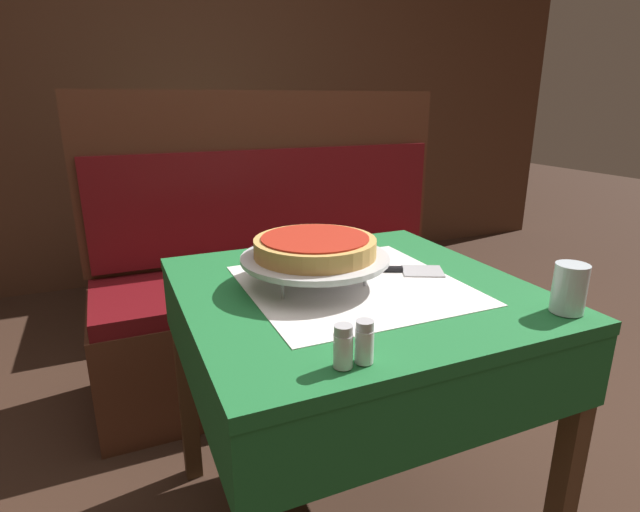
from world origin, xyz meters
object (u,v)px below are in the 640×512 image
Objects in this scene: water_glass_near at (569,288)px; salt_shaker at (343,346)px; booth_bench at (288,299)px; deep_dish_pizza at (315,246)px; pizza_pan_stand at (315,259)px; pepper_shaker at (364,342)px; dining_table_rear at (214,198)px; condiment_caddy at (202,174)px; pizza_server at (398,270)px; dining_table_front at (352,327)px.

water_glass_near reaches higher than salt_shaker.
booth_bench is at bearing 74.60° from salt_shaker.
booth_bench is at bearing 75.00° from deep_dish_pizza.
water_glass_near is 0.54m from salt_shaker.
pizza_pan_stand is 4.67× the size of pepper_shaker.
water_glass_near reaches higher than pepper_shaker.
dining_table_rear is 5.41× the size of condiment_caddy.
pizza_server is at bearing 117.37° from water_glass_near.
pizza_pan_stand is at bearing 79.42° from pepper_shaker.
booth_bench is (0.10, -0.95, -0.28)m from dining_table_rear.
pepper_shaker reaches higher than pizza_pan_stand.
pizza_server is 0.49m from pepper_shaker.
pepper_shaker is (-0.07, -0.39, -0.06)m from deep_dish_pizza.
pizza_pan_stand is (-0.08, 0.04, 0.18)m from dining_table_front.
pizza_pan_stand is at bearing -105.00° from booth_bench.
dining_table_front is at bearing -26.18° from pizza_pan_stand.
water_glass_near is 0.75× the size of condiment_caddy.
pizza_pan_stand is at bearing -92.21° from condiment_caddy.
booth_bench is at bearing 99.78° from water_glass_near.
water_glass_near reaches higher than dining_table_rear.
booth_bench reaches higher than water_glass_near.
deep_dish_pizza is at bearing 73.76° from salt_shaker.
dining_table_rear is 0.49× the size of booth_bench.
booth_bench is 1.08m from condiment_caddy.
condiment_caddy is at bearing 99.31° from water_glass_near.
deep_dish_pizza is (-0.08, 0.04, 0.21)m from dining_table_front.
water_glass_near is 2.20m from condiment_caddy.
salt_shaker is (-0.23, -2.16, 0.14)m from dining_table_rear.
dining_table_rear is (0.04, 1.82, 0.01)m from dining_table_front.
deep_dish_pizza is at bearing -93.90° from dining_table_rear.
dining_table_rear is 9.99× the size of salt_shaker.
pizza_pan_stand is at bearing -26.57° from deep_dish_pizza.
pizza_pan_stand is 2.55× the size of condiment_caddy.
deep_dish_pizza is (-0.12, -1.78, 0.20)m from dining_table_rear.
water_glass_near reaches higher than pizza_server.
deep_dish_pizza reaches higher than dining_table_front.
salt_shaker is at bearing -106.24° from pizza_pan_stand.
salt_shaker is (-0.35, -0.38, 0.03)m from pizza_server.
condiment_caddy is (0.18, 2.19, -0.01)m from salt_shaker.
booth_bench is at bearing -81.25° from condiment_caddy.
pizza_pan_stand reaches higher than dining_table_front.
dining_table_front is 7.70× the size of water_glass_near.
pizza_server is 0.52m from salt_shaker.
dining_table_rear is at bearing -26.60° from condiment_caddy.
pizza_server is at bearing -0.93° from pizza_pan_stand.
condiment_caddy is at bearing 98.75° from booth_bench.
pizza_pan_stand is at bearing 179.07° from pizza_server.
condiment_caddy is (-0.15, 0.98, 0.42)m from booth_bench.
pizza_pan_stand is 1.80m from condiment_caddy.
pizza_server is 1.81m from condiment_caddy.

